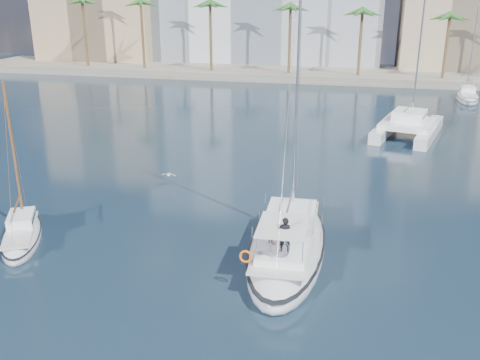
# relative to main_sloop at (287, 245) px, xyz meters

# --- Properties ---
(ground) EXTENTS (160.00, 160.00, 0.00)m
(ground) POSITION_rel_main_sloop_xyz_m (-2.98, 1.28, -0.56)
(ground) COLOR black
(ground) RESTS_ON ground
(quay) EXTENTS (120.00, 14.00, 1.20)m
(quay) POSITION_rel_main_sloop_xyz_m (-2.98, 62.28, 0.04)
(quay) COLOR gray
(quay) RESTS_ON ground
(building_tan_left) EXTENTS (22.00, 14.00, 22.00)m
(building_tan_left) POSITION_rel_main_sloop_xyz_m (-44.98, 70.28, 10.44)
(building_tan_left) COLOR tan
(building_tan_left) RESTS_ON ground
(building_beige) EXTENTS (20.00, 14.00, 20.00)m
(building_beige) POSITION_rel_main_sloop_xyz_m (19.02, 71.28, 9.44)
(building_beige) COLOR #C2AA8B
(building_beige) RESTS_ON ground
(palm_left) EXTENTS (3.60, 3.60, 12.30)m
(palm_left) POSITION_rel_main_sloop_xyz_m (-36.98, 58.28, 9.72)
(palm_left) COLOR brown
(palm_left) RESTS_ON ground
(palm_centre) EXTENTS (3.60, 3.60, 12.30)m
(palm_centre) POSITION_rel_main_sloop_xyz_m (-2.98, 58.28, 9.72)
(palm_centre) COLOR brown
(palm_centre) RESTS_ON ground
(main_sloop) EXTENTS (4.53, 12.97, 19.05)m
(main_sloop) POSITION_rel_main_sloop_xyz_m (0.00, 0.00, 0.00)
(main_sloop) COLOR silver
(main_sloop) RESTS_ON ground
(small_sloop) EXTENTS (4.91, 6.91, 9.62)m
(small_sloop) POSITION_rel_main_sloop_xyz_m (-15.30, -1.79, -0.18)
(small_sloop) COLOR silver
(small_sloop) RESTS_ON ground
(catamaran) EXTENTS (7.78, 11.65, 15.73)m
(catamaran) POSITION_rel_main_sloop_xyz_m (8.16, 27.84, 0.55)
(catamaran) COLOR silver
(catamaran) RESTS_ON ground
(seagull) EXTENTS (1.14, 0.49, 0.21)m
(seagull) POSITION_rel_main_sloop_xyz_m (-10.01, 8.62, 0.39)
(seagull) COLOR silver
(seagull) RESTS_ON ground
(moored_yacht_a) EXTENTS (3.37, 9.52, 11.90)m
(moored_yacht_a) POSITION_rel_main_sloop_xyz_m (17.02, 48.28, -0.56)
(moored_yacht_a) COLOR silver
(moored_yacht_a) RESTS_ON ground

